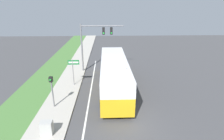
{
  "coord_description": "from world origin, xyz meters",
  "views": [
    {
      "loc": [
        -2.0,
        -11.76,
        8.25
      ],
      "look_at": [
        -1.34,
        5.92,
        1.75
      ],
      "focal_mm": 28.0,
      "sensor_mm": 36.0,
      "label": 1
    }
  ],
  "objects_px": {
    "pedestrian_signal": "(52,87)",
    "utility_cabinet": "(47,128)",
    "bus": "(114,72)",
    "street_sign": "(73,68)",
    "signal_gantry": "(94,39)"
  },
  "relations": [
    {
      "from": "bus",
      "to": "street_sign",
      "type": "relative_size",
      "value": 3.8
    },
    {
      "from": "signal_gantry",
      "to": "street_sign",
      "type": "distance_m",
      "value": 5.44
    },
    {
      "from": "bus",
      "to": "utility_cabinet",
      "type": "xyz_separation_m",
      "value": [
        -4.83,
        -6.91,
        -1.27
      ]
    },
    {
      "from": "utility_cabinet",
      "to": "signal_gantry",
      "type": "bearing_deg",
      "value": 78.29
    },
    {
      "from": "signal_gantry",
      "to": "street_sign",
      "type": "relative_size",
      "value": 2.08
    },
    {
      "from": "bus",
      "to": "utility_cabinet",
      "type": "bearing_deg",
      "value": -124.97
    },
    {
      "from": "pedestrian_signal",
      "to": "utility_cabinet",
      "type": "height_order",
      "value": "pedestrian_signal"
    },
    {
      "from": "bus",
      "to": "signal_gantry",
      "type": "xyz_separation_m",
      "value": [
        -2.27,
        5.46,
        2.52
      ]
    },
    {
      "from": "signal_gantry",
      "to": "pedestrian_signal",
      "type": "bearing_deg",
      "value": -108.87
    },
    {
      "from": "signal_gantry",
      "to": "pedestrian_signal",
      "type": "relative_size",
      "value": 2.15
    },
    {
      "from": "street_sign",
      "to": "utility_cabinet",
      "type": "height_order",
      "value": "street_sign"
    },
    {
      "from": "street_sign",
      "to": "bus",
      "type": "bearing_deg",
      "value": -12.69
    },
    {
      "from": "bus",
      "to": "street_sign",
      "type": "height_order",
      "value": "bus"
    },
    {
      "from": "pedestrian_signal",
      "to": "street_sign",
      "type": "bearing_deg",
      "value": 76.96
    },
    {
      "from": "bus",
      "to": "signal_gantry",
      "type": "distance_m",
      "value": 6.43
    }
  ]
}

